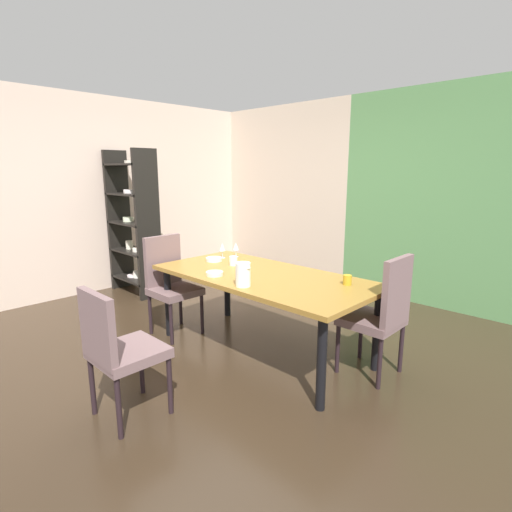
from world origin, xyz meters
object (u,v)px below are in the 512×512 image
dining_table (263,282)px  chair_left_near (170,281)px  chair_head_near (117,347)px  serving_bowl_corner (215,274)px  serving_bowl_near_window (214,259)px  display_shelf (133,223)px  cup_south (233,261)px  pitcher_north (243,274)px  wine_glass_west (236,247)px  cup_near_shelf (347,280)px  chair_right_far (382,312)px  wine_glass_front (222,248)px

dining_table → chair_left_near: 1.07m
dining_table → chair_head_near: chair_head_near is taller
dining_table → serving_bowl_corner: size_ratio=13.57×
serving_bowl_corner → serving_bowl_near_window: bearing=140.4°
serving_bowl_corner → display_shelf: bearing=168.4°
dining_table → cup_south: 0.47m
serving_bowl_near_window → pitcher_north: bearing=-26.0°
wine_glass_west → serving_bowl_corner: wine_glass_west is taller
display_shelf → serving_bowl_near_window: (1.81, -0.09, -0.21)m
dining_table → cup_near_shelf: (0.73, 0.24, 0.11)m
cup_near_shelf → wine_glass_west: bearing=176.1°
chair_head_near → serving_bowl_near_window: bearing=117.2°
chair_head_near → serving_bowl_near_window: 1.69m
chair_head_near → cup_near_shelf: bearing=67.3°
chair_left_near → chair_head_near: 1.52m
chair_left_near → cup_south: (0.56, 0.38, 0.24)m
chair_right_far → cup_near_shelf: size_ratio=12.44×
display_shelf → wine_glass_west: display_shelf is taller
display_shelf → cup_near_shelf: 3.29m
dining_table → display_shelf: size_ratio=1.07×
chair_right_far → serving_bowl_near_window: chair_right_far is taller
dining_table → wine_glass_front: wine_glass_front is taller
wine_glass_front → cup_south: (0.34, -0.15, -0.07)m
dining_table → display_shelf: bearing=177.0°
chair_head_near → serving_bowl_near_window: (-0.76, 1.49, 0.24)m
display_shelf → cup_south: bearing=-2.2°
chair_head_near → pitcher_north: size_ratio=4.66×
wine_glass_front → wine_glass_west: 0.15m
cup_south → chair_left_near: bearing=-145.4°
chair_right_far → serving_bowl_near_window: 1.78m
chair_right_far → wine_glass_west: (-1.74, 0.02, 0.30)m
cup_near_shelf → serving_bowl_corner: bearing=-150.4°
chair_left_near → wine_glass_front: bearing=158.0°
cup_near_shelf → pitcher_north: 0.87m
chair_left_near → pitcher_north: bearing=87.2°
display_shelf → cup_south: display_shelf is taller
chair_left_near → chair_right_far: size_ratio=0.99×
display_shelf → serving_bowl_corner: (2.26, -0.47, -0.21)m
wine_glass_west → pitcher_north: pitcher_north is taller
dining_table → wine_glass_front: (-0.79, 0.21, 0.19)m
chair_right_far → wine_glass_west: chair_right_far is taller
chair_left_near → serving_bowl_corner: (0.72, -0.00, 0.21)m
chair_right_far → display_shelf: (-3.56, -0.20, 0.41)m
chair_left_near → display_shelf: bearing=-106.7°
chair_head_near → cup_south: size_ratio=10.07×
wine_glass_front → serving_bowl_corner: (0.51, -0.54, -0.10)m
wine_glass_front → serving_bowl_corner: wine_glass_front is taller
serving_bowl_near_window → chair_head_near: bearing=-62.8°
display_shelf → wine_glass_front: (1.76, 0.07, -0.11)m
wine_glass_front → cup_near_shelf: (1.52, 0.04, -0.07)m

